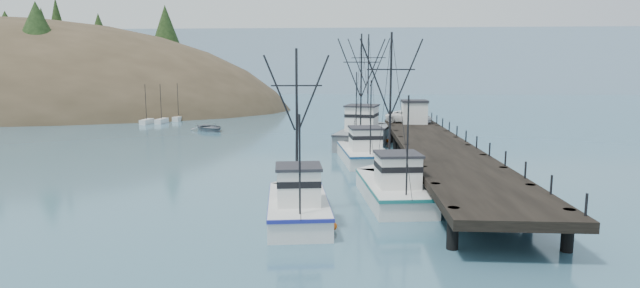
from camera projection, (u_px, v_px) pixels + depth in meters
The scene contains 12 objects.
ground at pixel (232, 219), 27.92m from camera, with size 400.00×400.00×0.00m, color #325B71.
pier at pixel (437, 148), 42.62m from camera, with size 6.00×44.00×2.00m.
distant_ridge at pixel (360, 92), 195.17m from camera, with size 360.00×40.00×26.00m, color #9EB2C6.
distant_ridge_far at pixel (242, 90), 213.05m from camera, with size 180.00×25.00×18.00m, color silver.
moored_sailboats at pixel (130, 116), 87.92m from camera, with size 23.75×20.39×6.35m.
trawler_near at pixel (392, 187), 32.11m from camera, with size 4.71×10.90×11.03m.
trawler_mid at pixel (298, 204), 28.00m from camera, with size 4.35×9.76×9.83m.
trawler_far at pixel (362, 151), 46.25m from camera, with size 5.17×11.86×11.98m.
work_vessel at pixel (365, 134), 56.09m from camera, with size 7.02×15.11×12.67m.
pier_shed at pixel (414, 112), 59.53m from camera, with size 3.00×3.20×2.80m.
pickup_truck at pixel (409, 116), 60.25m from camera, with size 2.54×5.51×1.53m, color white.
motorboat at pixel (210, 131), 69.16m from camera, with size 4.18×5.85×1.21m, color slate.
Camera 1 is at (6.62, -26.65, 8.24)m, focal length 28.00 mm.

